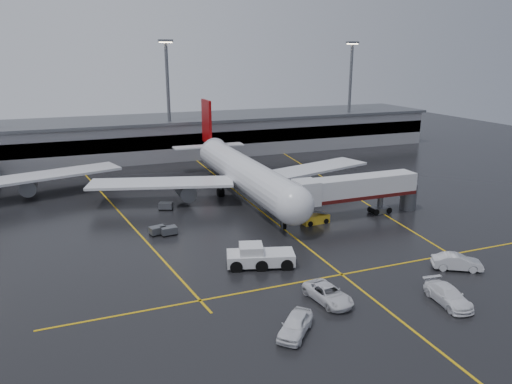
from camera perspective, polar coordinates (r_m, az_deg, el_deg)
name	(u,v)px	position (r m, az deg, el deg)	size (l,w,h in m)	color
ground	(264,213)	(71.03, 0.92, -2.53)	(220.00, 220.00, 0.00)	black
apron_line_centre	(264,213)	(71.03, 0.92, -2.52)	(0.25, 90.00, 0.02)	gold
apron_line_stop	(342,274)	(52.78, 10.10, -9.56)	(60.00, 0.25, 0.02)	gold
apron_line_left	(116,209)	(75.97, -16.16, -1.93)	(0.25, 70.00, 0.02)	gold
apron_line_right	(336,185)	(87.37, 9.41, 0.82)	(0.25, 70.00, 0.02)	gold
terminal	(186,135)	(114.64, -8.21, 6.68)	(122.00, 19.00, 8.60)	gray
light_mast_mid	(168,93)	(106.64, -10.34, 11.39)	(3.00, 1.20, 25.45)	#595B60
light_mast_right	(350,88)	(123.46, 11.05, 11.95)	(3.00, 1.20, 25.45)	#595B60
main_airliner	(241,171)	(78.59, -1.74, 2.48)	(48.80, 45.60, 14.10)	silver
jet_bridge	(357,190)	(70.13, 11.83, 0.24)	(19.90, 3.40, 6.05)	silver
pushback_tractor	(259,257)	(53.56, 0.31, -7.69)	(7.91, 4.97, 2.63)	silver
belt_loader	(315,219)	(67.30, 7.01, -3.17)	(3.96, 2.07, 2.43)	gold
service_van_a	(328,294)	(47.01, 8.51, -11.80)	(2.58, 5.60, 1.56)	silver
service_van_b	(448,295)	(49.54, 21.75, -11.27)	(2.29, 5.63, 1.63)	white
service_van_c	(457,262)	(57.14, 22.65, -7.64)	(1.82, 5.21, 1.72)	silver
service_van_d	(295,325)	(41.82, 4.66, -15.35)	(1.99, 4.96, 1.69)	white
baggage_cart_a	(169,230)	(63.48, -10.26, -4.49)	(2.12, 1.49, 1.12)	#595B60
baggage_cart_b	(158,230)	(63.89, -11.55, -4.42)	(2.26, 1.75, 1.12)	#595B60
baggage_cart_c	(166,206)	(73.72, -10.60, -1.60)	(2.35, 1.98, 1.12)	#595B60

